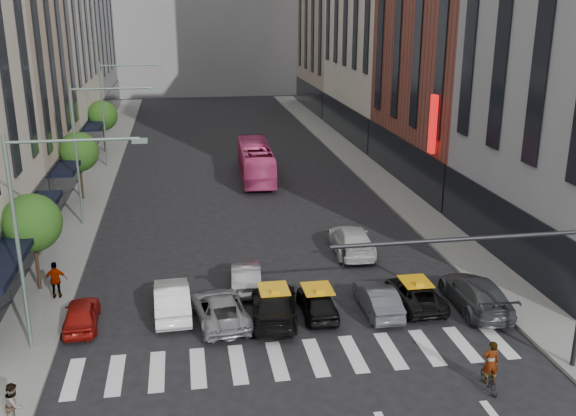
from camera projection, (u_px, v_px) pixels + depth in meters
name	position (u px, v px, depth m)	size (l,w,h in m)	color
ground	(308.00, 379.00, 24.81)	(160.00, 160.00, 0.00)	black
sidewalk_left	(94.00, 185.00, 51.16)	(3.00, 96.00, 0.15)	slate
sidewalk_right	(372.00, 173.00, 54.79)	(3.00, 96.00, 0.15)	slate
building_right_b	(459.00, 16.00, 48.91)	(8.00, 18.00, 26.00)	brown
building_right_d	(340.00, 3.00, 84.32)	(8.00, 18.00, 28.00)	tan
tree_near	(32.00, 223.00, 31.24)	(2.88, 2.88, 4.95)	black
tree_mid	(79.00, 152.00, 46.27)	(2.88, 2.88, 4.95)	black
tree_far	(102.00, 116.00, 61.31)	(2.88, 2.88, 4.95)	black
streetlamp_near	(40.00, 215.00, 25.19)	(5.38, 0.25, 9.00)	gray
streetlamp_mid	(90.00, 136.00, 40.23)	(5.38, 0.25, 9.00)	gray
streetlamp_far	(114.00, 100.00, 55.26)	(5.38, 0.25, 9.00)	gray
traffic_signal	(519.00, 269.00, 23.72)	(10.10, 0.20, 6.00)	black
liberty_sign	(433.00, 124.00, 43.77)	(0.30, 0.70, 4.00)	red
car_red	(81.00, 314.00, 28.62)	(1.46, 3.63, 1.24)	maroon
car_white_front	(172.00, 299.00, 29.79)	(1.60, 4.58, 1.51)	white
car_silver	(220.00, 308.00, 29.05)	(2.21, 4.80, 1.33)	gray
taxi_left	(274.00, 304.00, 29.31)	(2.07, 5.08, 1.48)	black
taxi_center	(317.00, 302.00, 29.73)	(1.53, 3.80, 1.30)	black
car_grey_mid	(378.00, 299.00, 29.98)	(1.41, 4.04, 1.33)	#404248
taxi_right	(415.00, 294.00, 30.68)	(2.02, 4.37, 1.22)	black
car_grey_curb	(476.00, 293.00, 30.34)	(2.14, 5.27, 1.53)	#3A3E41
car_row2_left	(246.00, 276.00, 32.51)	(1.45, 4.16, 1.37)	gray
car_row2_right	(352.00, 240.00, 37.24)	(2.15, 5.29, 1.54)	silver
bus	(256.00, 161.00, 52.90)	(2.47, 10.54, 2.94)	#DC4083
motorcycle	(489.00, 379.00, 24.04)	(0.55, 1.57, 0.82)	black
rider	(492.00, 349.00, 23.65)	(0.64, 0.42, 1.75)	gray
pedestrian_near	(14.00, 404.00, 21.60)	(0.79, 0.61, 1.62)	gray
pedestrian_far	(56.00, 280.00, 31.06)	(1.08, 0.45, 1.85)	gray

